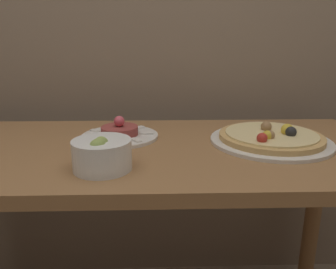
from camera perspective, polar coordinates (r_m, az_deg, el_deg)
dining_table at (r=0.98m, az=-3.73°, el=-8.06°), size 1.42×0.61×0.74m
pizza_plate at (r=1.01m, az=17.48°, el=-0.55°), size 0.35×0.35×0.06m
tartare_plate at (r=1.02m, az=-8.40°, el=0.15°), size 0.24×0.24×0.07m
small_bowl at (r=0.78m, az=-11.43°, el=-3.31°), size 0.14×0.14×0.08m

